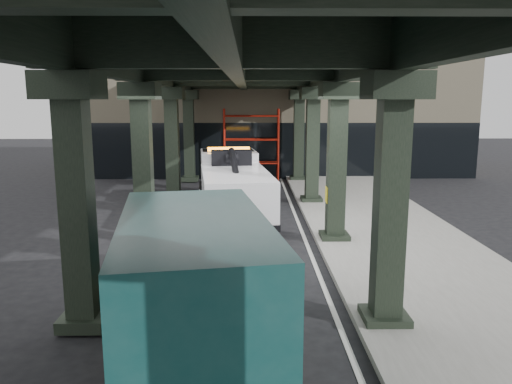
{
  "coord_description": "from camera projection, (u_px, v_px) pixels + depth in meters",
  "views": [
    {
      "loc": [
        -0.11,
        -13.35,
        4.5
      ],
      "look_at": [
        0.09,
        1.7,
        1.7
      ],
      "focal_mm": 35.0,
      "sensor_mm": 36.0,
      "label": 1
    }
  ],
  "objects": [
    {
      "name": "lane_stripe",
      "position": [
        306.0,
        242.0,
        15.93
      ],
      "size": [
        0.12,
        38.0,
        0.01
      ],
      "primitive_type": "cube",
      "color": "silver",
      "rests_on": "ground"
    },
    {
      "name": "sidewalk",
      "position": [
        393.0,
        240.0,
        15.96
      ],
      "size": [
        5.0,
        40.0,
        0.15
      ],
      "primitive_type": "cube",
      "color": "gray",
      "rests_on": "ground"
    },
    {
      "name": "ground",
      "position": [
        253.0,
        263.0,
        13.95
      ],
      "size": [
        90.0,
        90.0,
        0.0
      ],
      "primitive_type": "plane",
      "color": "black",
      "rests_on": "ground"
    },
    {
      "name": "tow_truck",
      "position": [
        232.0,
        184.0,
        19.22
      ],
      "size": [
        3.15,
        8.36,
        2.68
      ],
      "rotation": [
        0.0,
        0.0,
        0.11
      ],
      "color": "black",
      "rests_on": "ground"
    },
    {
      "name": "towed_van",
      "position": [
        194.0,
        280.0,
        8.68
      ],
      "size": [
        3.45,
        6.71,
        2.6
      ],
      "rotation": [
        0.0,
        0.0,
        0.16
      ],
      "color": "#124140",
      "rests_on": "ground"
    },
    {
      "name": "viaduct",
      "position": [
        239.0,
        67.0,
        14.91
      ],
      "size": [
        7.4,
        32.0,
        6.4
      ],
      "color": "black",
      "rests_on": "ground"
    },
    {
      "name": "scaffolding",
      "position": [
        251.0,
        143.0,
        27.96
      ],
      "size": [
        3.08,
        0.88,
        4.0
      ],
      "color": "#B01C0E",
      "rests_on": "ground"
    },
    {
      "name": "building",
      "position": [
        281.0,
        107.0,
        32.9
      ],
      "size": [
        22.0,
        10.0,
        8.0
      ],
      "primitive_type": "cube",
      "color": "#C6B793",
      "rests_on": "ground"
    }
  ]
}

